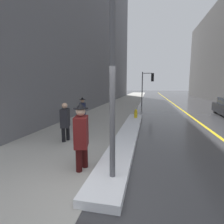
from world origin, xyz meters
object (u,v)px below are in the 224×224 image
(pedestrian_in_glasses, at_px, (81,134))
(fire_hydrant, at_px, (136,115))
(lamp_post, at_px, (112,34))
(traffic_light_near, at_px, (149,81))
(pedestrian_nearside, at_px, (65,120))
(pedestrian_in_fedora, at_px, (83,111))

(pedestrian_in_glasses, xyz_separation_m, fire_hydrant, (0.86, 6.72, -0.59))
(lamp_post, relative_size, traffic_light_near, 1.42)
(pedestrian_nearside, bearing_deg, pedestrian_in_glasses, 21.49)
(fire_hydrant, bearing_deg, lamp_post, -89.83)
(pedestrian_nearside, relative_size, pedestrian_in_fedora, 0.96)
(fire_hydrant, bearing_deg, pedestrian_in_glasses, -97.33)
(pedestrian_in_glasses, bearing_deg, fire_hydrant, 158.61)
(pedestrian_in_glasses, distance_m, pedestrian_in_fedora, 4.86)
(pedestrian_in_fedora, bearing_deg, lamp_post, 13.49)
(pedestrian_in_fedora, xyz_separation_m, fire_hydrant, (2.60, 2.19, -0.50))
(pedestrian_nearside, bearing_deg, fire_hydrant, 139.29)
(traffic_light_near, distance_m, pedestrian_in_fedora, 12.25)
(pedestrian_nearside, xyz_separation_m, pedestrian_in_fedora, (-0.26, 2.47, 0.02))
(pedestrian_in_glasses, distance_m, pedestrian_nearside, 2.54)
(fire_hydrant, bearing_deg, traffic_light_near, 85.81)
(traffic_light_near, distance_m, pedestrian_in_glasses, 16.37)
(lamp_post, relative_size, fire_hydrant, 7.43)
(lamp_post, height_order, pedestrian_in_fedora, lamp_post)
(traffic_light_near, relative_size, pedestrian_in_glasses, 2.13)
(pedestrian_in_fedora, relative_size, fire_hydrant, 2.21)
(lamp_post, height_order, fire_hydrant, lamp_post)
(pedestrian_in_glasses, height_order, fire_hydrant, pedestrian_in_glasses)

